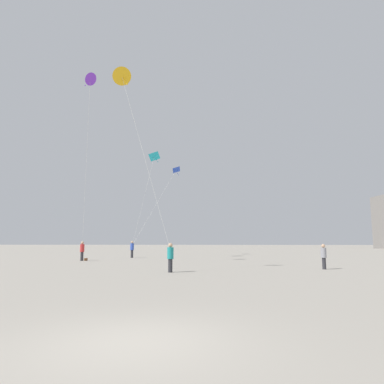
% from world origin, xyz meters
% --- Properties ---
extents(ground_plane, '(300.00, 300.00, 0.00)m').
position_xyz_m(ground_plane, '(0.00, 0.00, 0.00)').
color(ground_plane, '#9E9689').
extents(person_in_red, '(0.39, 0.39, 1.80)m').
position_xyz_m(person_in_red, '(-10.91, 25.56, 0.99)').
color(person_in_red, '#2D2D33').
rests_on(person_in_red, ground_plane).
extents(person_in_teal, '(0.38, 0.38, 1.73)m').
position_xyz_m(person_in_teal, '(-1.13, 14.24, 0.95)').
color(person_in_teal, '#2D2D33').
rests_on(person_in_teal, ground_plane).
extents(person_in_blue, '(0.40, 0.40, 1.83)m').
position_xyz_m(person_in_blue, '(-7.62, 31.64, 1.00)').
color(person_in_blue, '#2D2D33').
rests_on(person_in_blue, ground_plane).
extents(person_in_grey, '(0.36, 0.36, 1.64)m').
position_xyz_m(person_in_grey, '(8.69, 17.09, 0.90)').
color(person_in_grey, '#2D2D33').
rests_on(person_in_grey, ground_plane).
extents(kite_cyan_delta, '(3.05, 1.71, 10.43)m').
position_xyz_m(kite_cyan_delta, '(-5.28, 31.31, 11.18)').
color(kite_cyan_delta, '#1EB2C6').
extents(kite_amber_diamond, '(4.15, 1.33, 11.91)m').
position_xyz_m(kite_amber_diamond, '(-4.51, 14.65, 12.60)').
color(kite_amber_diamond, yellow).
extents(kite_violet_diamond, '(2.23, 4.74, 15.20)m').
position_xyz_m(kite_violet_diamond, '(-9.31, 21.56, 15.82)').
color(kite_violet_diamond, purple).
extents(kite_cobalt_delta, '(4.78, 6.93, 10.12)m').
position_xyz_m(kite_cobalt_delta, '(-3.54, 37.67, 10.89)').
color(kite_cobalt_delta, blue).
extents(handbag_beside_flyer, '(0.28, 0.35, 0.24)m').
position_xyz_m(handbag_beside_flyer, '(-10.56, 25.66, 0.12)').
color(handbag_beside_flyer, brown).
rests_on(handbag_beside_flyer, ground_plane).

